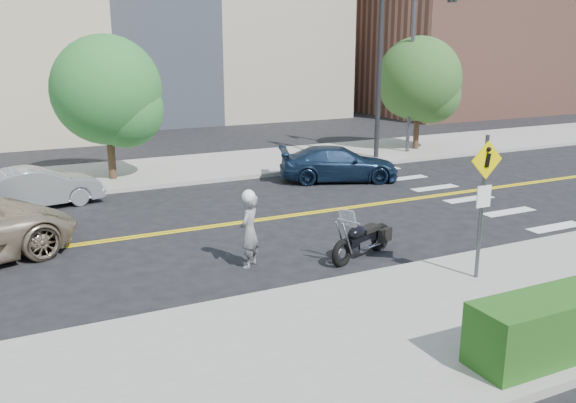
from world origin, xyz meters
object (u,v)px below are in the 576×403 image
Objects in this scene: motorcyclist at (249,229)px; parked_car_silver at (37,188)px; motorcycle at (363,231)px; parked_car_blue at (339,164)px; pedestrian_sign at (483,193)px.

motorcyclist is 8.43m from parked_car_silver.
motorcycle is (2.62, -0.57, -0.24)m from motorcyclist.
parked_car_blue is at bearing -177.12° from motorcyclist.
motorcyclist is at bearing -163.11° from parked_car_silver.
motorcyclist is at bearing 157.98° from parked_car_blue.
motorcycle reaches higher than parked_car_blue.
pedestrian_sign is 1.41× the size of motorcycle.
pedestrian_sign is 5.03m from motorcyclist.
pedestrian_sign is at bearing 98.21° from motorcyclist.
motorcyclist is 0.84× the size of motorcycle.
pedestrian_sign reaches higher than parked_car_silver.
motorcyclist is at bearing 142.06° from pedestrian_sign.
pedestrian_sign reaches higher than parked_car_blue.
parked_car_blue is (3.64, 7.22, -0.03)m from motorcycle.
motorcyclist reaches higher than motorcycle.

